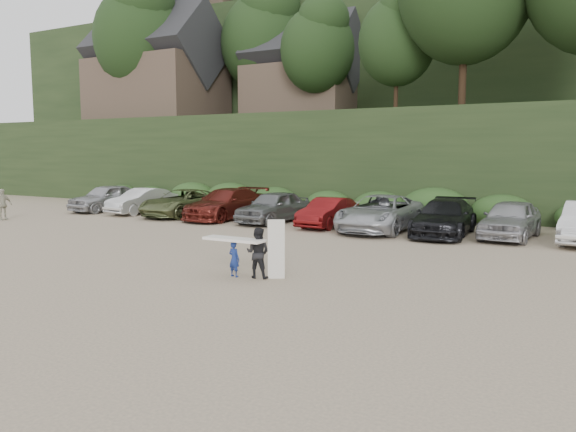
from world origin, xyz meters
The scene contains 6 objects.
ground centered at (0.00, 0.00, 0.00)m, with size 120.00×120.00×0.00m, color tan.
hillside_backdrop centered at (-0.26, 35.93, 11.22)m, with size 90.00×41.50×28.00m.
parked_cars centered at (-0.75, 10.00, 0.78)m, with size 37.22×6.18×1.65m.
distant_walker centered at (-19.44, 3.85, 0.83)m, with size 0.97×0.41×1.66m, color #ADAA92.
child_surfer centered at (-0.95, -1.37, 0.77)m, with size 1.89×0.53×1.13m.
adult_surfer centered at (-0.22, -1.15, 0.74)m, with size 1.22×0.68×1.72m.
Camera 1 is at (8.21, -14.55, 3.61)m, focal length 35.00 mm.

